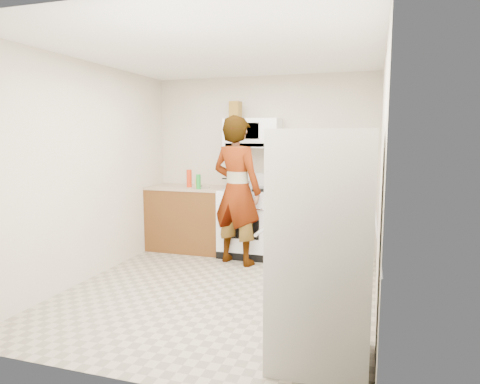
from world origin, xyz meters
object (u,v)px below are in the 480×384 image
at_px(microwave, 253,133).
at_px(person, 237,191).
at_px(gas_range, 250,221).
at_px(kettle, 311,183).
at_px(saucepan, 238,182).
at_px(fridge, 322,248).

height_order(microwave, person, person).
bearing_deg(gas_range, person, -96.56).
xyz_separation_m(microwave, kettle, (0.82, 0.02, -0.67)).
relative_size(microwave, saucepan, 3.42).
xyz_separation_m(fridge, saucepan, (-1.51, 2.73, 0.16)).
bearing_deg(microwave, fridge, -64.50).
distance_m(gas_range, kettle, 0.99).
height_order(gas_range, microwave, microwave).
distance_m(fridge, saucepan, 3.12).
height_order(kettle, saucepan, kettle).
bearing_deg(saucepan, gas_range, -31.60).
xyz_separation_m(gas_range, kettle, (0.82, 0.15, 0.54)).
relative_size(person, fridge, 1.13).
distance_m(gas_range, fridge, 2.93).
bearing_deg(fridge, saucepan, 117.47).
bearing_deg(microwave, gas_range, -90.00).
relative_size(gas_range, microwave, 1.49).
xyz_separation_m(microwave, person, (-0.05, -0.56, -0.74)).
bearing_deg(kettle, person, -167.43).
bearing_deg(kettle, saucepan, 159.63).
xyz_separation_m(microwave, saucepan, (-0.21, 0.00, -0.69)).
xyz_separation_m(person, kettle, (0.87, 0.58, 0.07)).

